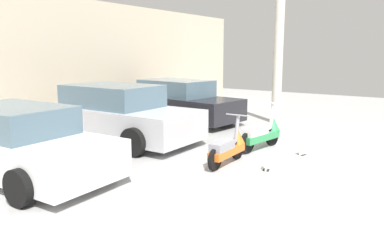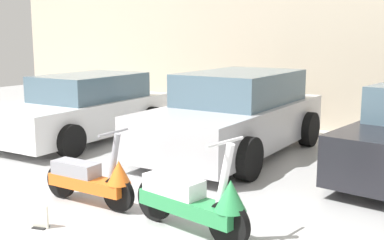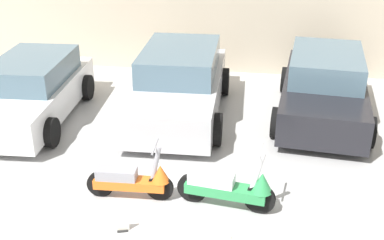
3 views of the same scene
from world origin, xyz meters
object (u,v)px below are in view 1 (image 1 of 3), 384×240
(car_rear_right, at_px, (180,102))
(placard_near_left_scooter, at_px, (266,165))
(scooter_front_right, at_px, (262,133))
(placard_near_right_scooter, at_px, (303,150))
(car_rear_left, at_px, (20,144))
(support_column_side, at_px, (278,62))
(scooter_front_left, at_px, (228,147))
(car_rear_center, at_px, (118,114))

(car_rear_right, relative_size, placard_near_left_scooter, 16.45)
(scooter_front_right, xyz_separation_m, placard_near_right_scooter, (0.00, -1.00, -0.28))
(scooter_front_right, distance_m, car_rear_left, 5.31)
(car_rear_left, height_order, support_column_side, support_column_side)
(scooter_front_left, height_order, scooter_front_right, scooter_front_right)
(placard_near_left_scooter, bearing_deg, car_rear_center, 87.87)
(scooter_front_left, bearing_deg, car_rear_right, 46.68)
(scooter_front_left, relative_size, car_rear_left, 0.36)
(car_rear_left, xyz_separation_m, placard_near_left_scooter, (2.97, -3.61, -0.52))
(car_rear_center, bearing_deg, placard_near_right_scooter, 16.13)
(scooter_front_left, bearing_deg, car_rear_left, 135.21)
(car_rear_right, bearing_deg, placard_near_left_scooter, -29.57)
(car_rear_right, height_order, placard_near_right_scooter, car_rear_right)
(car_rear_left, height_order, placard_near_right_scooter, car_rear_left)
(scooter_front_left, relative_size, scooter_front_right, 0.91)
(car_rear_center, bearing_deg, scooter_front_right, 20.61)
(placard_near_left_scooter, bearing_deg, car_rear_right, 54.17)
(scooter_front_right, bearing_deg, placard_near_right_scooter, -81.17)
(scooter_front_right, bearing_deg, scooter_front_left, -172.98)
(car_rear_right, xyz_separation_m, placard_near_left_scooter, (-3.34, -4.62, -0.55))
(support_column_side, bearing_deg, car_rear_left, 167.75)
(car_rear_left, bearing_deg, support_column_side, 75.42)
(scooter_front_right, relative_size, support_column_side, 0.39)
(placard_near_left_scooter, xyz_separation_m, placard_near_right_scooter, (1.53, -0.21, 0.00))
(car_rear_right, xyz_separation_m, support_column_side, (1.64, -2.74, 1.34))
(car_rear_left, distance_m, support_column_side, 8.26)
(car_rear_left, relative_size, car_rear_right, 0.93)
(car_rear_center, distance_m, car_rear_right, 3.20)
(scooter_front_left, distance_m, car_rear_left, 4.05)
(car_rear_center, bearing_deg, placard_near_left_scooter, -3.05)
(scooter_front_right, relative_size, placard_near_left_scooter, 6.04)
(car_rear_left, xyz_separation_m, support_column_side, (7.96, -1.73, 1.38))
(car_rear_center, bearing_deg, car_rear_right, 95.39)
(placard_near_left_scooter, bearing_deg, support_column_side, 20.66)
(car_rear_left, relative_size, placard_near_left_scooter, 15.26)
(car_rear_left, distance_m, placard_near_right_scooter, 5.92)
(placard_near_left_scooter, distance_m, support_column_side, 5.65)
(placard_near_right_scooter, bearing_deg, scooter_front_right, 90.16)
(scooter_front_right, bearing_deg, car_rear_right, 73.35)
(scooter_front_right, relative_size, car_rear_left, 0.40)
(scooter_front_left, relative_size, placard_near_left_scooter, 5.50)
(scooter_front_right, relative_size, car_rear_right, 0.37)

